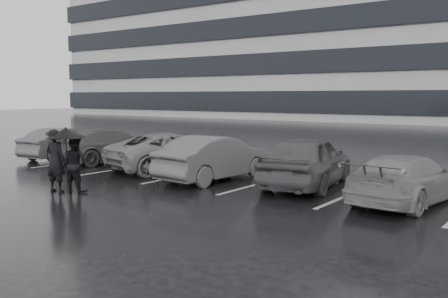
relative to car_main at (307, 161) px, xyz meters
name	(u,v)px	position (x,y,z in m)	size (l,w,h in m)	color
ground	(199,192)	(-1.96, -2.48, -0.75)	(160.00, 160.00, 0.00)	black
office_building	(300,3)	(-23.96, 45.52, 13.59)	(61.00, 26.00, 29.00)	gray
car_main	(307,161)	(0.00, 0.00, 0.00)	(1.77, 4.41, 1.50)	black
car_west_a	(215,158)	(-2.83, -0.60, -0.06)	(1.45, 4.17, 1.37)	#2D2D30
car_west_b	(173,152)	(-5.23, 0.16, -0.10)	(2.17, 4.71, 1.31)	#505052
car_west_c	(110,145)	(-8.65, 0.30, -0.09)	(1.85, 4.54, 1.32)	black
car_west_d	(65,143)	(-11.07, 0.00, -0.11)	(1.36, 3.89, 1.28)	#2D2D30
car_east	(407,179)	(2.96, -0.61, -0.15)	(1.68, 4.12, 1.20)	#505052
pedestrian_left	(56,161)	(-5.13, -4.69, 0.10)	(0.62, 0.41, 1.71)	black
pedestrian_right	(75,164)	(-4.70, -4.40, 0.01)	(0.74, 0.58, 1.52)	black
umbrella	(66,133)	(-4.89, -4.52, 0.86)	(1.04, 1.04, 1.76)	black
stall_stripes	(229,177)	(-2.76, 0.02, -0.75)	(19.72, 5.00, 0.00)	#9E9EA0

